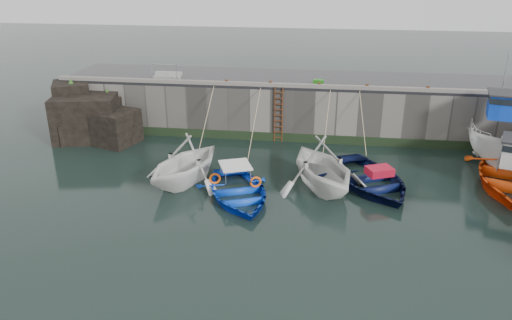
# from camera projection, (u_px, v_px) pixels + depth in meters

# --- Properties ---
(ground) EXTENTS (120.00, 120.00, 0.00)m
(ground) POSITION_uv_depth(u_px,v_px,m) (304.00, 230.00, 19.37)
(ground) COLOR black
(ground) RESTS_ON ground
(quay_back) EXTENTS (30.00, 5.00, 3.00)m
(quay_back) POSITION_uv_depth(u_px,v_px,m) (315.00, 105.00, 30.27)
(quay_back) COLOR slate
(quay_back) RESTS_ON ground
(road_back) EXTENTS (30.00, 5.00, 0.16)m
(road_back) POSITION_uv_depth(u_px,v_px,m) (316.00, 80.00, 29.67)
(road_back) COLOR black
(road_back) RESTS_ON quay_back
(kerb_back) EXTENTS (30.00, 0.30, 0.20)m
(kerb_back) POSITION_uv_depth(u_px,v_px,m) (315.00, 86.00, 27.45)
(kerb_back) COLOR slate
(kerb_back) RESTS_ON road_back
(algae_back) EXTENTS (30.00, 0.08, 0.50)m
(algae_back) POSITION_uv_depth(u_px,v_px,m) (313.00, 139.00, 28.41)
(algae_back) COLOR black
(algae_back) RESTS_ON ground
(rock_outcrop) EXTENTS (5.85, 4.24, 3.41)m
(rock_outcrop) POSITION_uv_depth(u_px,v_px,m) (90.00, 117.00, 28.92)
(rock_outcrop) COLOR black
(rock_outcrop) RESTS_ON ground
(ladder) EXTENTS (0.51, 0.08, 3.20)m
(ladder) POSITION_uv_depth(u_px,v_px,m) (278.00, 115.00, 28.12)
(ladder) COLOR #3F1E0F
(ladder) RESTS_ON ground
(boat_near_white) EXTENTS (5.73, 6.11, 2.59)m
(boat_near_white) POSITION_uv_depth(u_px,v_px,m) (186.00, 181.00, 23.59)
(boat_near_white) COLOR white
(boat_near_white) RESTS_ON ground
(boat_near_white_rope) EXTENTS (0.04, 4.53, 3.10)m
(boat_near_white_rope) POSITION_uv_depth(u_px,v_px,m) (207.00, 149.00, 27.58)
(boat_near_white_rope) COLOR tan
(boat_near_white_rope) RESTS_ON ground
(boat_near_blue) EXTENTS (5.23, 6.03, 1.05)m
(boat_near_blue) POSITION_uv_depth(u_px,v_px,m) (238.00, 197.00, 22.04)
(boat_near_blue) COLOR blue
(boat_near_blue) RESTS_ON ground
(boat_near_blue_rope) EXTENTS (0.04, 5.64, 3.10)m
(boat_near_blue_rope) POSITION_uv_depth(u_px,v_px,m) (254.00, 156.00, 26.63)
(boat_near_blue_rope) COLOR tan
(boat_near_blue_rope) RESTS_ON ground
(boat_near_blacktrim) EXTENTS (6.21, 6.55, 2.72)m
(boat_near_blacktrim) POSITION_uv_depth(u_px,v_px,m) (321.00, 187.00, 23.01)
(boat_near_blacktrim) COLOR silver
(boat_near_blacktrim) RESTS_ON ground
(boat_near_blacktrim_rope) EXTENTS (0.04, 4.31, 3.10)m
(boat_near_blacktrim_rope) POSITION_uv_depth(u_px,v_px,m) (323.00, 154.00, 26.88)
(boat_near_blacktrim_rope) COLOR tan
(boat_near_blacktrim_rope) RESTS_ON ground
(boat_near_navy) EXTENTS (5.98, 6.80, 1.17)m
(boat_near_navy) POSITION_uv_depth(u_px,v_px,m) (369.00, 185.00, 23.20)
(boat_near_navy) COLOR #091139
(boat_near_navy) RESTS_ON ground
(boat_near_navy_rope) EXTENTS (0.04, 3.91, 3.10)m
(boat_near_navy_rope) POSITION_uv_depth(u_px,v_px,m) (364.00, 154.00, 26.84)
(boat_near_navy_rope) COLOR tan
(boat_near_navy_rope) RESTS_ON ground
(boat_far_white) EXTENTS (4.13, 7.53, 5.75)m
(boat_far_white) POSITION_uv_depth(u_px,v_px,m) (496.00, 137.00, 25.94)
(boat_far_white) COLOR white
(boat_far_white) RESTS_ON ground
(fish_crate) EXTENTS (0.62, 0.45, 0.27)m
(fish_crate) POSITION_uv_depth(u_px,v_px,m) (318.00, 82.00, 28.24)
(fish_crate) COLOR #217916
(fish_crate) RESTS_ON road_back
(railing) EXTENTS (1.60, 1.05, 1.00)m
(railing) POSITION_uv_depth(u_px,v_px,m) (168.00, 75.00, 29.55)
(railing) COLOR #A5A8AD
(railing) RESTS_ON road_back
(bollard_a) EXTENTS (0.18, 0.18, 0.28)m
(bollard_a) POSITION_uv_depth(u_px,v_px,m) (227.00, 82.00, 28.17)
(bollard_a) COLOR #3F1E0F
(bollard_a) RESTS_ON road_back
(bollard_b) EXTENTS (0.18, 0.18, 0.28)m
(bollard_b) POSITION_uv_depth(u_px,v_px,m) (271.00, 84.00, 27.85)
(bollard_b) COLOR #3F1E0F
(bollard_b) RESTS_ON road_back
(bollard_c) EXTENTS (0.18, 0.18, 0.28)m
(bollard_c) POSITION_uv_depth(u_px,v_px,m) (319.00, 85.00, 27.50)
(bollard_c) COLOR #3F1E0F
(bollard_c) RESTS_ON road_back
(bollard_d) EXTENTS (0.18, 0.18, 0.28)m
(bollard_d) POSITION_uv_depth(u_px,v_px,m) (367.00, 87.00, 27.17)
(bollard_d) COLOR #3F1E0F
(bollard_d) RESTS_ON road_back
(bollard_e) EXTENTS (0.18, 0.18, 0.28)m
(bollard_e) POSITION_uv_depth(u_px,v_px,m) (428.00, 89.00, 26.75)
(bollard_e) COLOR #3F1E0F
(bollard_e) RESTS_ON road_back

